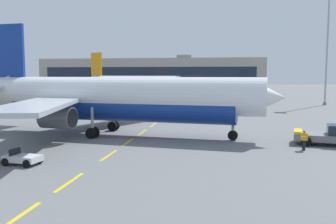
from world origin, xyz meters
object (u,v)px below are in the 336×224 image
airliner_foreground (115,98)px  fuel_service_truck (76,103)px  airliner_far_center (130,85)px  catering_truck (34,102)px  pushback_tug (331,135)px  ground_crew_worker (304,139)px  apron_light_mast_far (328,28)px

airliner_foreground → fuel_service_truck: (-13.57, 20.93, -2.30)m
airliner_foreground → fuel_service_truck: size_ratio=4.72×
airliner_far_center → catering_truck: size_ratio=4.31×
airliner_far_center → catering_truck: bearing=-113.2°
airliner_far_center → catering_truck: (-10.63, -24.77, -2.30)m
pushback_tug → fuel_service_truck: fuel_service_truck is taller
catering_truck → fuel_service_truck: same height
airliner_foreground → ground_crew_worker: 19.30m
airliner_far_center → fuel_service_truck: airliner_far_center is taller
ground_crew_worker → apron_light_mast_far: size_ratio=0.07×
airliner_far_center → ground_crew_worker: airliner_far_center is taller
ground_crew_worker → pushback_tug: bearing=43.4°
airliner_far_center → ground_crew_worker: size_ratio=18.50×
airliner_foreground → ground_crew_worker: bearing=-15.9°
airliner_foreground → airliner_far_center: airliner_foreground is taller
pushback_tug → catering_truck: (-42.95, 24.21, 0.74)m
ground_crew_worker → apron_light_mast_far: bearing=74.0°
ground_crew_worker → apron_light_mast_far: (14.16, 49.48, 15.09)m
ground_crew_worker → airliner_far_center: bearing=119.6°
pushback_tug → apron_light_mast_far: apron_light_mast_far is taller
catering_truck → airliner_foreground: bearing=-45.1°
airliner_foreground → pushback_tug: airliner_foreground is taller
catering_truck → ground_crew_worker: catering_truck is taller
airliner_far_center → ground_crew_worker: bearing=-60.4°
catering_truck → ground_crew_worker: 48.27m
airliner_far_center → ground_crew_worker: 59.59m
airliner_foreground → airliner_far_center: (-11.05, 46.52, -0.00)m
airliner_foreground → catering_truck: bearing=134.9°
pushback_tug → airliner_far_center: 58.76m
fuel_service_truck → ground_crew_worker: bearing=-39.4°
airliner_foreground → apron_light_mast_far: apron_light_mast_far is taller
pushback_tug → airliner_far_center: (-32.33, 48.98, 3.04)m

